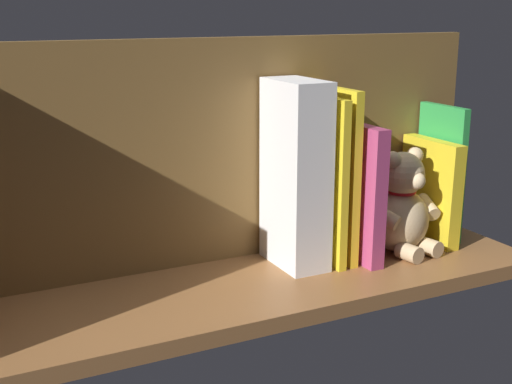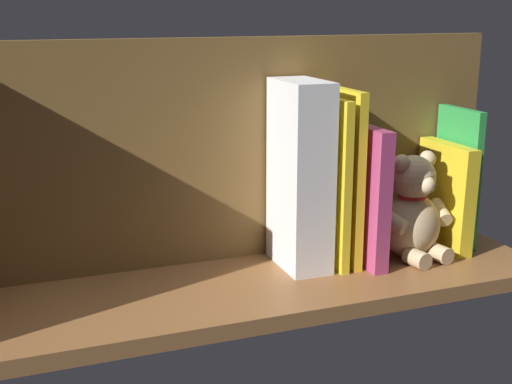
% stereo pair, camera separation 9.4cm
% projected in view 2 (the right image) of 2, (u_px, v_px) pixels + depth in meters
% --- Properties ---
extents(ground_plane, '(0.84, 0.24, 0.02)m').
position_uv_depth(ground_plane, '(256.00, 286.00, 0.97)').
color(ground_plane, brown).
extents(shelf_back_panel, '(0.84, 0.02, 0.33)m').
position_uv_depth(shelf_back_panel, '(232.00, 151.00, 1.02)').
color(shelf_back_panel, brown).
rests_on(shelf_back_panel, ground_plane).
extents(book_0, '(0.01, 0.10, 0.22)m').
position_uv_depth(book_0, '(457.00, 177.00, 1.09)').
color(book_0, green).
rests_on(book_0, ground_plane).
extents(book_1, '(0.03, 0.12, 0.17)m').
position_uv_depth(book_1, '(445.00, 196.00, 1.08)').
color(book_1, yellow).
rests_on(book_1, ground_plane).
extents(teddy_bear, '(0.13, 0.11, 0.16)m').
position_uv_depth(teddy_bear, '(412.00, 212.00, 1.04)').
color(teddy_bear, '#D1B284').
rests_on(teddy_bear, ground_plane).
extents(book_2, '(0.02, 0.14, 0.20)m').
position_uv_depth(book_2, '(361.00, 194.00, 1.02)').
color(book_2, '#B23F72').
rests_on(book_2, ground_plane).
extents(book_3, '(0.01, 0.12, 0.26)m').
position_uv_depth(book_3, '(342.00, 176.00, 1.01)').
color(book_3, yellow).
rests_on(book_3, ground_plane).
extents(book_4, '(0.01, 0.12, 0.25)m').
position_uv_depth(book_4, '(329.00, 182.00, 1.01)').
color(book_4, yellow).
rests_on(book_4, ground_plane).
extents(dictionary_thick_white, '(0.06, 0.11, 0.27)m').
position_uv_depth(dictionary_thick_white, '(300.00, 175.00, 0.99)').
color(dictionary_thick_white, white).
rests_on(dictionary_thick_white, ground_plane).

